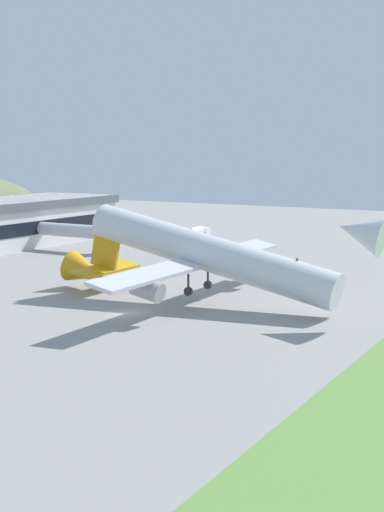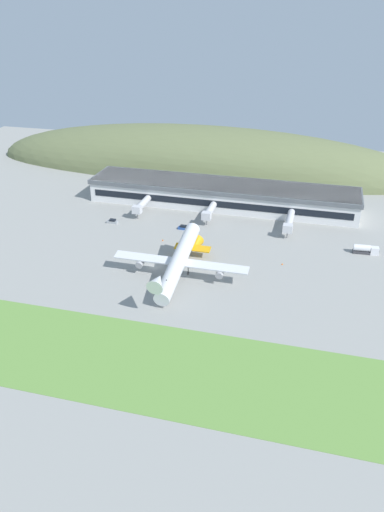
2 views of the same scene
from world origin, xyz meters
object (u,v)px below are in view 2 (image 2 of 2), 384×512
(jetway_0, at_px, (141,205))
(traffic_cone_1, at_px, (163,240))
(terminal_building, at_px, (222,193))
(fuel_truck, at_px, (366,249))
(jetway_1, at_px, (209,211))
(jetway_2, at_px, (289,222))
(service_car_1, at_px, (184,228))
(cargo_airplane, at_px, (179,261))
(traffic_cone_0, at_px, (282,264))
(service_car_0, at_px, (112,221))

(jetway_0, relative_size, traffic_cone_1, 24.93)
(terminal_building, distance_m, fuel_truck, 63.80)
(jetway_0, distance_m, jetway_1, 27.39)
(jetway_2, distance_m, service_car_1, 38.63)
(terminal_building, xyz_separation_m, jetway_2, (29.19, -19.40, -1.34))
(cargo_airplane, distance_m, traffic_cone_0, 34.63)
(jetway_1, distance_m, fuel_truck, 58.64)
(service_car_0, height_order, service_car_1, service_car_0)
(jetway_2, relative_size, service_car_1, 3.79)
(jetway_2, bearing_deg, jetway_0, 178.50)
(traffic_cone_0, distance_m, traffic_cone_1, 43.34)
(traffic_cone_0, bearing_deg, fuel_truck, 30.26)
(jetway_2, height_order, service_car_0, jetway_2)
(terminal_building, distance_m, service_car_1, 29.14)
(jetway_2, relative_size, service_car_0, 4.19)
(service_car_0, relative_size, fuel_truck, 0.49)
(service_car_0, xyz_separation_m, traffic_cone_0, (66.17, -16.97, -0.39))
(terminal_building, bearing_deg, cargo_airplane, -89.76)
(jetway_1, height_order, fuel_truck, jetway_1)
(jetway_0, relative_size, cargo_airplane, 0.32)
(jetway_2, distance_m, traffic_cone_1, 46.71)
(jetway_2, height_order, traffic_cone_0, jetway_2)
(jetway_0, xyz_separation_m, jetway_1, (27.39, 0.43, -0.00))
(jetway_1, bearing_deg, traffic_cone_0, -42.66)
(traffic_cone_0, bearing_deg, terminal_building, 122.84)
(terminal_building, distance_m, service_car_0, 46.84)
(fuel_truck, bearing_deg, traffic_cone_0, -149.74)
(jetway_0, height_order, traffic_cone_0, jetway_0)
(jetway_0, relative_size, service_car_1, 3.16)
(terminal_building, relative_size, fuel_truck, 12.92)
(jetway_1, distance_m, service_car_0, 37.22)
(terminal_building, bearing_deg, service_car_0, -141.55)
(jetway_2, bearing_deg, traffic_cone_1, -155.25)
(jetway_1, relative_size, service_car_1, 2.99)
(cargo_airplane, relative_size, traffic_cone_0, 78.32)
(service_car_0, height_order, fuel_truck, fuel_truck)
(service_car_1, xyz_separation_m, traffic_cone_0, (38.10, -18.46, -0.38))
(jetway_1, height_order, service_car_0, jetway_1)
(traffic_cone_0, bearing_deg, service_car_0, 165.62)
(jetway_2, bearing_deg, terminal_building, 146.40)
(jetway_0, xyz_separation_m, traffic_cone_0, (58.32, -28.08, -3.71))
(jetway_0, xyz_separation_m, service_car_1, (20.22, -9.62, -3.33))
(service_car_0, bearing_deg, fuel_truck, -1.07)
(service_car_0, bearing_deg, traffic_cone_0, -14.38)
(jetway_2, relative_size, traffic_cone_1, 29.92)
(terminal_building, height_order, fuel_truck, terminal_building)
(jetway_0, bearing_deg, service_car_0, -125.23)
(fuel_truck, bearing_deg, terminal_building, 151.17)
(terminal_building, distance_m, jetway_1, 17.55)
(jetway_2, xyz_separation_m, cargo_airplane, (-28.93, -43.86, 2.21))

